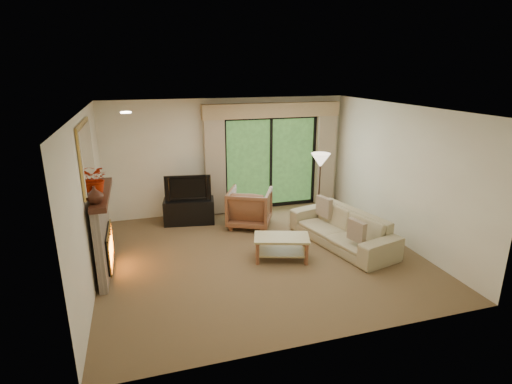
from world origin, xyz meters
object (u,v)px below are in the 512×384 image
object	(u,v)px
media_console	(189,211)
coffee_table	(281,248)
armchair	(250,208)
sofa	(342,229)

from	to	relation	value
media_console	coffee_table	xyz separation A→B (m)	(1.32, -2.20, -0.05)
armchair	coffee_table	xyz separation A→B (m)	(0.11, -1.67, -0.19)
armchair	media_console	bearing A→B (deg)	2.09
media_console	coffee_table	bearing A→B (deg)	-50.09
media_console	sofa	xyz separation A→B (m)	(2.62, -1.95, 0.06)
armchair	coffee_table	bearing A→B (deg)	119.50
media_console	armchair	world-z (taller)	armchair
sofa	coffee_table	bearing A→B (deg)	-92.76
armchair	coffee_table	world-z (taller)	armchair
armchair	sofa	xyz separation A→B (m)	(1.41, -1.42, -0.08)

